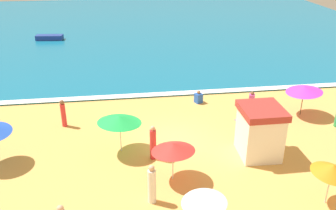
{
  "coord_description": "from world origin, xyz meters",
  "views": [
    {
      "loc": [
        -2.75,
        -17.8,
        10.49
      ],
      "look_at": [
        0.12,
        2.88,
        0.8
      ],
      "focal_mm": 39.39,
      "sensor_mm": 36.0,
      "label": 1
    }
  ],
  "objects_px": {
    "lifeguard_cabana": "(260,131)",
    "beachgoer_5": "(252,98)",
    "beach_umbrella_9": "(119,119)",
    "small_boat_0": "(50,37)",
    "beachgoer_8": "(153,143)",
    "beachgoer_2": "(152,185)",
    "beachgoer_3": "(63,113)",
    "beach_umbrella_0": "(304,89)",
    "beach_umbrella_7": "(173,147)",
    "beach_umbrella_8": "(332,169)",
    "beach_umbrella_1": "(204,199)",
    "beachgoer_7": "(198,98)"
  },
  "relations": [
    {
      "from": "lifeguard_cabana",
      "to": "beachgoer_7",
      "type": "bearing_deg",
      "value": 103.82
    },
    {
      "from": "beachgoer_5",
      "to": "beachgoer_8",
      "type": "relative_size",
      "value": 0.49
    },
    {
      "from": "beachgoer_5",
      "to": "small_boat_0",
      "type": "distance_m",
      "value": 24.78
    },
    {
      "from": "beach_umbrella_0",
      "to": "small_boat_0",
      "type": "xyz_separation_m",
      "value": [
        -18.65,
        20.84,
        -1.41
      ]
    },
    {
      "from": "beachgoer_8",
      "to": "beachgoer_2",
      "type": "bearing_deg",
      "value": -96.6
    },
    {
      "from": "beach_umbrella_1",
      "to": "beach_umbrella_7",
      "type": "relative_size",
      "value": 0.73
    },
    {
      "from": "beachgoer_5",
      "to": "beach_umbrella_7",
      "type": "bearing_deg",
      "value": -130.71
    },
    {
      "from": "beachgoer_3",
      "to": "beachgoer_5",
      "type": "relative_size",
      "value": 1.85
    },
    {
      "from": "beach_umbrella_7",
      "to": "beachgoer_7",
      "type": "xyz_separation_m",
      "value": [
        3.03,
        8.34,
        -1.35
      ]
    },
    {
      "from": "small_boat_0",
      "to": "beach_umbrella_8",
      "type": "bearing_deg",
      "value": -61.53
    },
    {
      "from": "beach_umbrella_8",
      "to": "beachgoer_7",
      "type": "relative_size",
      "value": 2.65
    },
    {
      "from": "beachgoer_2",
      "to": "small_boat_0",
      "type": "bearing_deg",
      "value": 106.7
    },
    {
      "from": "beach_umbrella_0",
      "to": "beachgoer_7",
      "type": "xyz_separation_m",
      "value": [
        -6.09,
        2.71,
        -1.39
      ]
    },
    {
      "from": "beach_umbrella_1",
      "to": "beachgoer_2",
      "type": "relative_size",
      "value": 1.09
    },
    {
      "from": "beach_umbrella_7",
      "to": "small_boat_0",
      "type": "xyz_separation_m",
      "value": [
        -9.53,
        26.48,
        -1.36
      ]
    },
    {
      "from": "beachgoer_2",
      "to": "beach_umbrella_0",
      "type": "bearing_deg",
      "value": 34.92
    },
    {
      "from": "beach_umbrella_0",
      "to": "beachgoer_2",
      "type": "height_order",
      "value": "beach_umbrella_0"
    },
    {
      "from": "beachgoer_2",
      "to": "beachgoer_7",
      "type": "bearing_deg",
      "value": 67.12
    },
    {
      "from": "beach_umbrella_1",
      "to": "beachgoer_2",
      "type": "xyz_separation_m",
      "value": [
        -1.69,
        2.33,
        -0.93
      ]
    },
    {
      "from": "lifeguard_cabana",
      "to": "beach_umbrella_1",
      "type": "height_order",
      "value": "lifeguard_cabana"
    },
    {
      "from": "beach_umbrella_7",
      "to": "small_boat_0",
      "type": "relative_size",
      "value": 0.95
    },
    {
      "from": "beachgoer_8",
      "to": "small_boat_0",
      "type": "relative_size",
      "value": 0.64
    },
    {
      "from": "beachgoer_2",
      "to": "beachgoer_3",
      "type": "distance_m",
      "value": 8.87
    },
    {
      "from": "beach_umbrella_8",
      "to": "beach_umbrella_0",
      "type": "bearing_deg",
      "value": 70.78
    },
    {
      "from": "beach_umbrella_0",
      "to": "beach_umbrella_9",
      "type": "bearing_deg",
      "value": -166.2
    },
    {
      "from": "beach_umbrella_1",
      "to": "beachgoer_3",
      "type": "bearing_deg",
      "value": 122.03
    },
    {
      "from": "beach_umbrella_8",
      "to": "beachgoer_3",
      "type": "relative_size",
      "value": 1.38
    },
    {
      "from": "beach_umbrella_0",
      "to": "beachgoer_8",
      "type": "bearing_deg",
      "value": -159.05
    },
    {
      "from": "beach_umbrella_9",
      "to": "small_boat_0",
      "type": "height_order",
      "value": "beach_umbrella_9"
    },
    {
      "from": "lifeguard_cabana",
      "to": "beachgoer_3",
      "type": "height_order",
      "value": "lifeguard_cabana"
    },
    {
      "from": "lifeguard_cabana",
      "to": "beachgoer_5",
      "type": "bearing_deg",
      "value": 73.18
    },
    {
      "from": "beach_umbrella_0",
      "to": "small_boat_0",
      "type": "distance_m",
      "value": 28.0
    },
    {
      "from": "beachgoer_2",
      "to": "beachgoer_5",
      "type": "height_order",
      "value": "beachgoer_2"
    },
    {
      "from": "lifeguard_cabana",
      "to": "beach_umbrella_0",
      "type": "height_order",
      "value": "lifeguard_cabana"
    },
    {
      "from": "beach_umbrella_9",
      "to": "beachgoer_5",
      "type": "relative_size",
      "value": 3.54
    },
    {
      "from": "beach_umbrella_7",
      "to": "beach_umbrella_9",
      "type": "distance_m",
      "value": 3.68
    },
    {
      "from": "beach_umbrella_9",
      "to": "beachgoer_8",
      "type": "height_order",
      "value": "beach_umbrella_9"
    },
    {
      "from": "beachgoer_3",
      "to": "beachgoer_5",
      "type": "xyz_separation_m",
      "value": [
        12.23,
        1.52,
        -0.44
      ]
    },
    {
      "from": "beachgoer_7",
      "to": "beach_umbrella_7",
      "type": "bearing_deg",
      "value": -109.98
    },
    {
      "from": "beachgoer_7",
      "to": "small_boat_0",
      "type": "xyz_separation_m",
      "value": [
        -12.56,
        18.13,
        -0.01
      ]
    },
    {
      "from": "beachgoer_7",
      "to": "beach_umbrella_8",
      "type": "bearing_deg",
      "value": -73.67
    },
    {
      "from": "beach_umbrella_1",
      "to": "beach_umbrella_7",
      "type": "height_order",
      "value": "beach_umbrella_1"
    },
    {
      "from": "beach_umbrella_7",
      "to": "small_boat_0",
      "type": "height_order",
      "value": "beach_umbrella_7"
    },
    {
      "from": "beachgoer_5",
      "to": "small_boat_0",
      "type": "height_order",
      "value": "beachgoer_5"
    },
    {
      "from": "beach_umbrella_9",
      "to": "small_boat_0",
      "type": "xyz_separation_m",
      "value": [
        -7.17,
        23.66,
        -1.51
      ]
    },
    {
      "from": "beach_umbrella_7",
      "to": "beach_umbrella_8",
      "type": "distance_m",
      "value": 6.77
    },
    {
      "from": "beach_umbrella_0",
      "to": "beach_umbrella_7",
      "type": "height_order",
      "value": "beach_umbrella_0"
    },
    {
      "from": "lifeguard_cabana",
      "to": "beach_umbrella_1",
      "type": "bearing_deg",
      "value": -127.85
    },
    {
      "from": "beach_umbrella_1",
      "to": "small_boat_0",
      "type": "bearing_deg",
      "value": 108.4
    },
    {
      "from": "beach_umbrella_9",
      "to": "beachgoer_3",
      "type": "bearing_deg",
      "value": 135.22
    }
  ]
}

